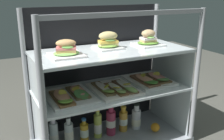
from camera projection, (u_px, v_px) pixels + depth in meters
case_base_deck at (112, 140)px, 1.97m from camera, size 1.11×0.54×0.04m
case_frame at (103, 69)px, 1.94m from camera, size 1.11×0.54×0.99m
riser_lower_tier at (112, 115)px, 1.91m from camera, size 1.04×0.47×0.38m
shelf_lower_glass at (112, 90)px, 1.86m from camera, size 1.06×0.49×0.02m
riser_upper_tier at (112, 71)px, 1.81m from camera, size 1.04×0.47×0.26m
shelf_upper_glass at (112, 51)px, 1.77m from camera, size 1.06×0.49×0.02m
plated_roll_sandwich_near_left_corner at (66, 50)px, 1.60m from camera, size 0.20×0.20×0.11m
plated_roll_sandwich_far_right at (108, 42)px, 1.81m from camera, size 0.18×0.18×0.12m
plated_roll_sandwich_mid_right at (148, 40)px, 1.91m from camera, size 0.19×0.19×0.12m
open_sandwich_tray_center at (70, 96)px, 1.68m from camera, size 0.29×0.37×0.07m
open_sandwich_tray_near_right_corner at (115, 88)px, 1.81m from camera, size 0.29×0.35×0.06m
open_sandwich_tray_mid_right at (150, 80)px, 1.98m from camera, size 0.29×0.35×0.07m
juice_bottle_front_left_end at (54, 136)px, 1.80m from camera, size 0.06×0.06×0.24m
juice_bottle_tucked_behind at (69, 134)px, 1.84m from camera, size 0.06×0.06×0.23m
juice_bottle_front_middle at (84, 132)px, 1.89m from camera, size 0.06×0.06×0.19m
juice_bottle_front_fourth at (98, 126)px, 1.96m from camera, size 0.06×0.06×0.23m
juice_bottle_back_right at (111, 122)px, 1.99m from camera, size 0.07×0.07×0.24m
juice_bottle_front_second at (123, 120)px, 2.04m from camera, size 0.07×0.07×0.20m
juice_bottle_front_right_end at (136, 119)px, 2.08m from camera, size 0.07×0.07×0.21m
orange_fruit_beside_bottles at (155, 127)px, 2.04m from camera, size 0.07×0.07×0.07m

